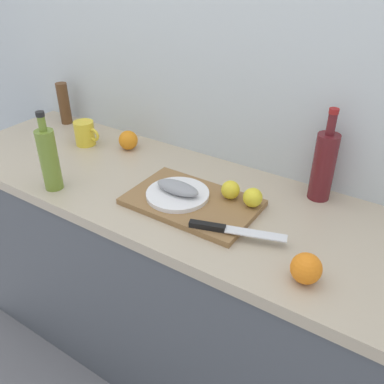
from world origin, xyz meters
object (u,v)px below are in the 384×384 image
Objects in this scene: olive_oil_bottle at (49,158)px; wine_bottle at (324,165)px; coffee_mug_0 at (85,133)px; chef_knife at (225,229)px; lemon_0 at (230,190)px; pepper_mill at (64,103)px; cutting_board at (192,202)px; fish_fillet at (178,188)px; white_plate at (178,194)px; orange_0 at (306,268)px.

wine_bottle reaches higher than olive_oil_bottle.
chef_knife is at bearing -16.34° from coffee_mug_0.
olive_oil_bottle is at bearing -156.00° from lemon_0.
olive_oil_bottle reaches higher than lemon_0.
pepper_mill is at bearing 154.33° from coffee_mug_0.
fish_fillet reaches higher than cutting_board.
cutting_board is at bearing 8.25° from fish_fillet.
coffee_mug_0 is at bearing 167.02° from cutting_board.
coffee_mug_0 reaches higher than chef_knife.
chef_knife is at bearing -27.59° from cutting_board.
cutting_board is 1.50× the size of olive_oil_bottle.
cutting_board is at bearing -141.47° from lemon_0.
lemon_0 is at bearing -5.26° from coffee_mug_0.
wine_bottle is at bearing 39.88° from lemon_0.
white_plate is 0.89m from pepper_mill.
coffee_mug_0 is at bearing -25.67° from pepper_mill.
lemon_0 is at bearing 24.00° from olive_oil_bottle.
pepper_mill is at bearing 133.68° from olive_oil_bottle.
coffee_mug_0 is (-0.59, 0.16, -0.00)m from fish_fillet.
orange_0 is at bearing -32.79° from lemon_0.
olive_oil_bottle reaches higher than orange_0.
white_plate is (-0.05, -0.01, 0.02)m from cutting_board.
white_plate is 2.59× the size of orange_0.
chef_knife is 1.14m from pepper_mill.
orange_0 is (0.49, -0.13, 0.01)m from white_plate.
olive_oil_bottle is at bearing -62.27° from coffee_mug_0.
fish_fillet is 0.89m from pepper_mill.
white_plate is 0.03m from fish_fillet.
wine_bottle is 2.55× the size of coffee_mug_0.
olive_oil_bottle is 0.62m from pepper_mill.
olive_oil_bottle is 0.37m from coffee_mug_0.
lemon_0 is (-0.08, 0.17, 0.02)m from chef_knife.
olive_oil_bottle is 2.28× the size of coffee_mug_0.
chef_knife is 0.66m from olive_oil_bottle.
lemon_0 is 0.40m from orange_0.
olive_oil_bottle is at bearing -159.65° from cutting_board.
orange_0 is at bearing 2.25° from olive_oil_bottle.
lemon_0 is 0.32m from wine_bottle.
cutting_board is 2.01× the size of white_plate.
lemon_0 is at bearing 29.76° from fish_fillet.
coffee_mug_0 is at bearing -172.47° from wine_bottle.
wine_bottle is at bearing 36.21° from white_plate.
chef_knife is (0.23, -0.08, 0.00)m from white_plate.
white_plate is 0.75× the size of chef_knife.
lemon_0 is 0.20× the size of wine_bottle.
pepper_mill is at bearing 162.95° from orange_0.
lemon_0 is (0.10, 0.08, 0.04)m from cutting_board.
lemon_0 is (0.15, 0.09, -0.00)m from fish_fillet.
cutting_board is 1.50× the size of chef_knife.
wine_bottle is at bearing 36.21° from fish_fillet.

